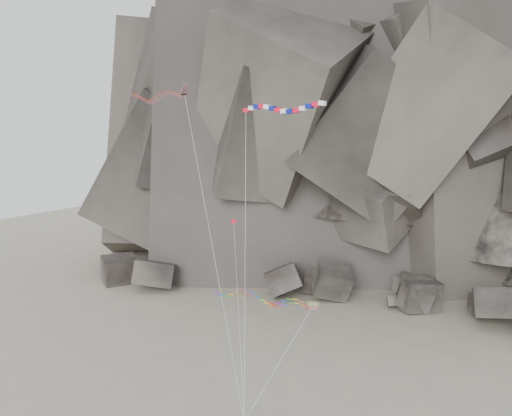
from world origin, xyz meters
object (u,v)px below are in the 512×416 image
at_px(delta_kite, 154,96).
at_px(banner_kite, 281,110).
at_px(pennant_kite, 235,257).
at_px(parafoil_kite, 259,297).

height_order(delta_kite, banner_kite, delta_kite).
bearing_deg(banner_kite, pennant_kite, -157.65).
distance_m(parafoil_kite, pennant_kite, 5.18).
bearing_deg(banner_kite, parafoil_kite, 176.35).
bearing_deg(pennant_kite, parafoil_kite, 35.07).
relative_size(delta_kite, banner_kite, 1.10).
distance_m(delta_kite, pennant_kite, 22.07).
distance_m(delta_kite, banner_kite, 18.38).
bearing_deg(delta_kite, banner_kite, -1.89).
height_order(banner_kite, parafoil_kite, banner_kite).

